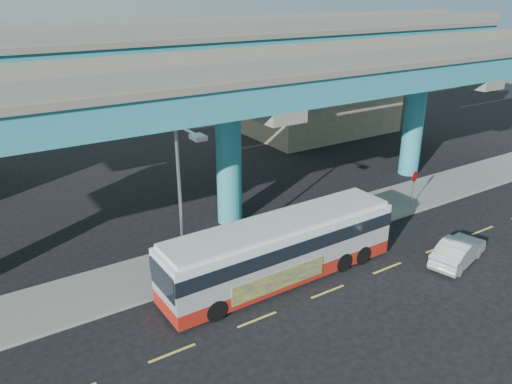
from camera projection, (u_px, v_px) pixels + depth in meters
ground at (324, 289)px, 23.95m from camera, size 120.00×120.00×0.00m
sidewalk at (261, 242)px, 28.20m from camera, size 70.00×4.00×0.15m
lane_markings at (328, 292)px, 23.71m from camera, size 58.00×0.12×0.01m
viaduct at (226, 71)px, 27.58m from camera, size 52.00×12.40×11.70m
building_beige at (316, 96)px, 49.52m from camera, size 14.00×10.23×7.00m
transit_bus at (281, 247)px, 24.15m from camera, size 12.43×2.86×3.18m
sedan at (458, 251)px, 26.01m from camera, size 3.55×4.92×1.38m
street_lamp at (184, 185)px, 21.89m from camera, size 0.50×2.61×8.05m
stop_sign at (414, 181)px, 31.90m from camera, size 0.73×0.21×2.48m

